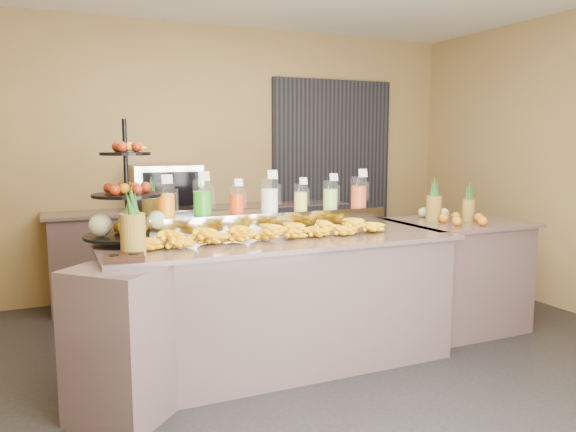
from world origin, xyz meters
TOP-DOWN VIEW (x-y plane):
  - ground at (0.00, 0.00)m, footprint 6.00×6.00m
  - room_envelope at (0.19, 0.79)m, footprint 6.04×5.02m
  - buffet_counter at (-0.12, 0.26)m, footprint 2.75×1.25m
  - right_counter at (1.70, 0.40)m, footprint 1.08×0.88m
  - back_ledge at (0.00, 2.25)m, footprint 3.10×0.55m
  - pitcher_tray at (0.05, 0.58)m, footprint 1.85×0.30m
  - juice_pitcher_orange_a at (-0.73, 0.58)m, footprint 0.13×0.13m
  - juice_pitcher_green at (-0.47, 0.58)m, footprint 0.13×0.14m
  - juice_pitcher_orange_b at (-0.21, 0.58)m, footprint 0.11×0.11m
  - juice_pitcher_milk at (0.05, 0.58)m, footprint 0.13×0.14m
  - juice_pitcher_lemon at (0.31, 0.58)m, footprint 0.11×0.11m
  - juice_pitcher_lime at (0.57, 0.58)m, footprint 0.12×0.12m
  - juice_pitcher_orange_c at (0.83, 0.58)m, footprint 0.13×0.13m
  - banana_heap at (-0.14, 0.23)m, footprint 1.82×0.16m
  - fruit_stand at (-0.97, 0.49)m, footprint 0.61×0.61m
  - condiment_caddy at (-1.12, -0.09)m, footprint 0.24×0.19m
  - pineapple_left_a at (-1.05, 0.03)m, footprint 0.15×0.15m
  - pineapple_left_b at (-0.79, 0.79)m, footprint 0.14×0.14m
  - right_fruit_pile at (1.63, 0.34)m, footprint 0.41×0.39m
  - oven_warmer at (-0.38, 2.25)m, footprint 0.67×0.48m

SIDE VIEW (x-z plane):
  - ground at x=0.00m, z-range 0.00..0.00m
  - buffet_counter at x=-0.12m, z-range 0.00..0.93m
  - back_ledge at x=0.00m, z-range 0.00..0.93m
  - right_counter at x=1.70m, z-range 0.00..0.93m
  - condiment_caddy at x=-1.12m, z-range 0.93..0.96m
  - banana_heap at x=-0.14m, z-range 0.92..1.07m
  - right_fruit_pile at x=1.63m, z-range 0.89..1.11m
  - pitcher_tray at x=0.05m, z-range 0.93..1.08m
  - pineapple_left_a at x=-1.05m, z-range 0.88..1.29m
  - pineapple_left_b at x=-0.79m, z-range 0.88..1.30m
  - fruit_stand at x=-0.97m, z-range 0.73..1.55m
  - oven_warmer at x=-0.38m, z-range 0.93..1.37m
  - juice_pitcher_lemon at x=0.31m, z-range 1.04..1.30m
  - juice_pitcher_orange_b at x=-0.21m, z-range 1.04..1.30m
  - juice_pitcher_lime at x=0.57m, z-range 1.03..1.32m
  - juice_pitcher_orange_a at x=-0.73m, z-range 1.03..1.34m
  - juice_pitcher_orange_c at x=0.83m, z-range 1.03..1.34m
  - juice_pitcher_milk at x=0.05m, z-range 1.03..1.35m
  - juice_pitcher_green at x=-0.47m, z-range 1.03..1.35m
  - room_envelope at x=0.19m, z-range 0.47..3.29m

